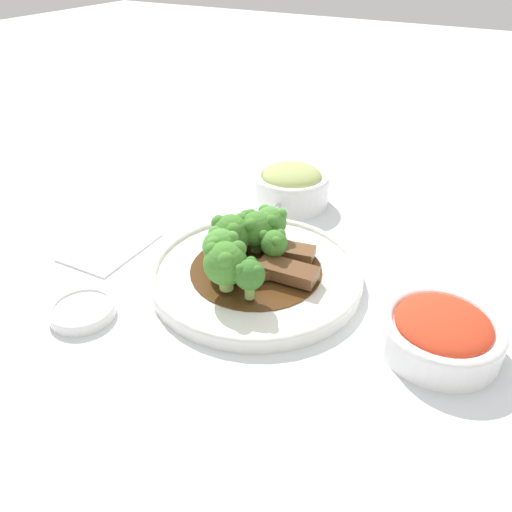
% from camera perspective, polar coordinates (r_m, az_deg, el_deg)
% --- Properties ---
extents(ground_plane, '(4.00, 4.00, 0.00)m').
position_cam_1_polar(ground_plane, '(0.60, 0.00, -2.70)').
color(ground_plane, silver).
extents(main_plate, '(0.25, 0.25, 0.02)m').
position_cam_1_polar(main_plate, '(0.60, 0.00, -1.92)').
color(main_plate, white).
rests_on(main_plate, ground_plane).
extents(beef_strip_0, '(0.04, 0.05, 0.01)m').
position_cam_1_polar(beef_strip_0, '(0.61, 4.45, 0.49)').
color(beef_strip_0, brown).
rests_on(beef_strip_0, main_plate).
extents(beef_strip_1, '(0.07, 0.07, 0.01)m').
position_cam_1_polar(beef_strip_1, '(0.57, -0.61, -1.84)').
color(beef_strip_1, brown).
rests_on(beef_strip_1, main_plate).
extents(beef_strip_2, '(0.03, 0.07, 0.01)m').
position_cam_1_polar(beef_strip_2, '(0.57, 3.41, -1.97)').
color(beef_strip_2, brown).
rests_on(beef_strip_2, main_plate).
extents(broccoli_floret_0, '(0.04, 0.04, 0.05)m').
position_cam_1_polar(broccoli_floret_0, '(0.60, 0.09, 3.16)').
color(broccoli_floret_0, '#7FA84C').
rests_on(broccoli_floret_0, main_plate).
extents(broccoli_floret_1, '(0.05, 0.05, 0.05)m').
position_cam_1_polar(broccoli_floret_1, '(0.60, -2.85, 2.57)').
color(broccoli_floret_1, '#8EB756').
rests_on(broccoli_floret_1, main_plate).
extents(broccoli_floret_2, '(0.04, 0.04, 0.04)m').
position_cam_1_polar(broccoli_floret_2, '(0.63, -1.37, 3.48)').
color(broccoli_floret_2, '#7FA84C').
rests_on(broccoli_floret_2, main_plate).
extents(broccoli_floret_3, '(0.04, 0.04, 0.05)m').
position_cam_1_polar(broccoli_floret_3, '(0.58, -4.04, 1.12)').
color(broccoli_floret_3, '#7FA84C').
rests_on(broccoli_floret_3, main_plate).
extents(broccoli_floret_4, '(0.05, 0.05, 0.06)m').
position_cam_1_polar(broccoli_floret_4, '(0.54, -3.50, -0.77)').
color(broccoli_floret_4, '#8EB756').
rests_on(broccoli_floret_4, main_plate).
extents(broccoli_floret_5, '(0.03, 0.03, 0.05)m').
position_cam_1_polar(broccoli_floret_5, '(0.53, -0.75, -2.14)').
color(broccoli_floret_5, '#7FA84C').
rests_on(broccoli_floret_5, main_plate).
extents(broccoli_floret_6, '(0.04, 0.04, 0.05)m').
position_cam_1_polar(broccoli_floret_6, '(0.62, 1.63, 3.91)').
color(broccoli_floret_6, '#8EB756').
rests_on(broccoli_floret_6, main_plate).
extents(broccoli_floret_7, '(0.03, 0.03, 0.04)m').
position_cam_1_polar(broccoli_floret_7, '(0.59, 2.09, 1.48)').
color(broccoli_floret_7, '#8EB756').
rests_on(broccoli_floret_7, main_plate).
extents(serving_spoon, '(0.20, 0.09, 0.01)m').
position_cam_1_polar(serving_spoon, '(0.65, 1.44, 3.04)').
color(serving_spoon, silver).
rests_on(serving_spoon, main_plate).
extents(side_bowl_kimchi, '(0.12, 0.12, 0.04)m').
position_cam_1_polar(side_bowl_kimchi, '(0.53, 20.39, -8.12)').
color(side_bowl_kimchi, white).
rests_on(side_bowl_kimchi, ground_plane).
extents(side_bowl_appetizer, '(0.11, 0.11, 0.06)m').
position_cam_1_polar(side_bowl_appetizer, '(0.76, 4.07, 8.08)').
color(side_bowl_appetizer, white).
rests_on(side_bowl_appetizer, ground_plane).
extents(sauce_dish, '(0.07, 0.07, 0.01)m').
position_cam_1_polar(sauce_dish, '(0.58, -19.24, -5.89)').
color(sauce_dish, white).
rests_on(sauce_dish, ground_plane).
extents(paper_napkin, '(0.12, 0.09, 0.01)m').
position_cam_1_polar(paper_napkin, '(0.69, -16.31, 1.14)').
color(paper_napkin, white).
rests_on(paper_napkin, ground_plane).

